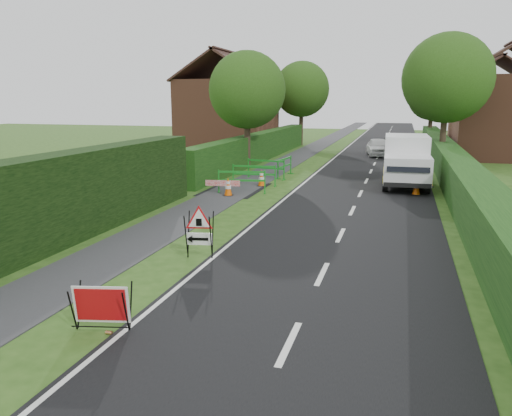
# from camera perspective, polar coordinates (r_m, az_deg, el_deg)

# --- Properties ---
(ground) EXTENTS (120.00, 120.00, 0.00)m
(ground) POSITION_cam_1_polar(r_m,az_deg,el_deg) (11.44, -5.82, -8.03)
(ground) COLOR #284915
(ground) RESTS_ON ground
(road_surface) EXTENTS (6.00, 90.00, 0.02)m
(road_surface) POSITION_cam_1_polar(r_m,az_deg,el_deg) (45.12, 14.32, 6.89)
(road_surface) COLOR black
(road_surface) RESTS_ON ground
(footpath) EXTENTS (2.00, 90.00, 0.02)m
(footpath) POSITION_cam_1_polar(r_m,az_deg,el_deg) (45.65, 7.36, 7.23)
(footpath) COLOR #2D2D30
(footpath) RESTS_ON ground
(hedge_west_near) EXTENTS (1.10, 18.00, 2.50)m
(hedge_west_near) POSITION_cam_1_polar(r_m,az_deg,el_deg) (14.03, -25.19, -5.31)
(hedge_west_near) COLOR black
(hedge_west_near) RESTS_ON ground
(hedge_west_far) EXTENTS (1.00, 24.00, 1.80)m
(hedge_west_far) POSITION_cam_1_polar(r_m,az_deg,el_deg) (33.43, 0.40, 5.49)
(hedge_west_far) COLOR #14380F
(hedge_west_far) RESTS_ON ground
(hedge_east) EXTENTS (1.20, 50.00, 1.50)m
(hedge_east) POSITION_cam_1_polar(r_m,az_deg,el_deg) (26.33, 21.37, 2.80)
(hedge_east) COLOR #14380F
(hedge_east) RESTS_ON ground
(house_west) EXTENTS (7.50, 7.40, 7.88)m
(house_west) POSITION_cam_1_polar(r_m,az_deg,el_deg) (42.35, -3.20, 10.84)
(house_west) COLOR brown
(house_west) RESTS_ON ground
(house_east_a) EXTENTS (7.50, 7.40, 7.88)m
(house_east_a) POSITION_cam_1_polar(r_m,az_deg,el_deg) (38.56, 27.00, 9.40)
(house_east_a) COLOR brown
(house_east_a) RESTS_ON ground
(house_east_b) EXTENTS (7.50, 7.40, 7.88)m
(house_east_b) POSITION_cam_1_polar(r_m,az_deg,el_deg) (52.53, 25.37, 9.98)
(house_east_b) COLOR brown
(house_east_b) RESTS_ON ground
(tree_nw) EXTENTS (4.40, 4.40, 6.70)m
(tree_nw) POSITION_cam_1_polar(r_m,az_deg,el_deg) (29.25, -1.02, 13.32)
(tree_nw) COLOR #2D2116
(tree_nw) RESTS_ON ground
(tree_ne) EXTENTS (5.20, 5.20, 7.79)m
(tree_ne) POSITION_cam_1_polar(r_m,az_deg,el_deg) (32.03, 21.04, 13.68)
(tree_ne) COLOR #2D2116
(tree_ne) RESTS_ON ground
(tree_fw) EXTENTS (4.80, 4.80, 7.24)m
(tree_fw) POSITION_cam_1_polar(r_m,az_deg,el_deg) (44.78, 5.25, 13.36)
(tree_fw) COLOR #2D2116
(tree_fw) RESTS_ON ground
(tree_fe) EXTENTS (4.20, 4.20, 6.33)m
(tree_fe) POSITION_cam_1_polar(r_m,az_deg,el_deg) (47.98, 19.49, 11.93)
(tree_fe) COLOR #2D2116
(tree_fe) RESTS_ON ground
(red_rect_sign) EXTENTS (1.06, 0.79, 0.82)m
(red_rect_sign) POSITION_cam_1_polar(r_m,az_deg,el_deg) (9.20, -17.26, -10.58)
(red_rect_sign) COLOR black
(red_rect_sign) RESTS_ON ground
(triangle_sign) EXTENTS (0.93, 0.93, 1.16)m
(triangle_sign) POSITION_cam_1_polar(r_m,az_deg,el_deg) (12.61, -6.68, -2.28)
(triangle_sign) COLOR black
(triangle_sign) RESTS_ON ground
(works_van) EXTENTS (2.15, 5.13, 2.31)m
(works_van) POSITION_cam_1_polar(r_m,az_deg,el_deg) (24.25, 16.79, 5.29)
(works_van) COLOR silver
(works_van) RESTS_ON ground
(traffic_cone_0) EXTENTS (0.38, 0.38, 0.79)m
(traffic_cone_0) POSITION_cam_1_polar(r_m,az_deg,el_deg) (22.12, 17.86, 2.42)
(traffic_cone_0) COLOR black
(traffic_cone_0) RESTS_ON ground
(traffic_cone_1) EXTENTS (0.38, 0.38, 0.79)m
(traffic_cone_1) POSITION_cam_1_polar(r_m,az_deg,el_deg) (24.45, 19.25, 3.22)
(traffic_cone_1) COLOR black
(traffic_cone_1) RESTS_ON ground
(traffic_cone_2) EXTENTS (0.38, 0.38, 0.79)m
(traffic_cone_2) POSITION_cam_1_polar(r_m,az_deg,el_deg) (25.42, 18.15, 3.61)
(traffic_cone_2) COLOR black
(traffic_cone_2) RESTS_ON ground
(traffic_cone_3) EXTENTS (0.38, 0.38, 0.79)m
(traffic_cone_3) POSITION_cam_1_polar(r_m,az_deg,el_deg) (20.89, -3.21, 2.44)
(traffic_cone_3) COLOR black
(traffic_cone_3) RESTS_ON ground
(traffic_cone_4) EXTENTS (0.38, 0.38, 0.79)m
(traffic_cone_4) POSITION_cam_1_polar(r_m,az_deg,el_deg) (23.20, 0.63, 3.45)
(traffic_cone_4) COLOR black
(traffic_cone_4) RESTS_ON ground
(ped_barrier_0) EXTENTS (2.09, 0.76, 1.00)m
(ped_barrier_0) POSITION_cam_1_polar(r_m,az_deg,el_deg) (21.51, -1.65, 3.38)
(ped_barrier_0) COLOR #167B1E
(ped_barrier_0) RESTS_ON ground
(ped_barrier_1) EXTENTS (2.08, 0.55, 1.00)m
(ped_barrier_1) POSITION_cam_1_polar(r_m,az_deg,el_deg) (23.32, -0.23, 4.08)
(ped_barrier_1) COLOR #167B1E
(ped_barrier_1) RESTS_ON ground
(ped_barrier_2) EXTENTS (2.09, 0.71, 1.00)m
(ped_barrier_2) POSITION_cam_1_polar(r_m,az_deg,el_deg) (25.43, 1.14, 4.77)
(ped_barrier_2) COLOR #167B1E
(ped_barrier_2) RESTS_ON ground
(ped_barrier_3) EXTENTS (0.58, 2.09, 1.00)m
(ped_barrier_3) POSITION_cam_1_polar(r_m,az_deg,el_deg) (26.27, 3.29, 4.99)
(ped_barrier_3) COLOR #167B1E
(ped_barrier_3) RESTS_ON ground
(redwhite_plank) EXTENTS (1.48, 0.30, 0.25)m
(redwhite_plank) POSITION_cam_1_polar(r_m,az_deg,el_deg) (21.54, -3.81, 1.67)
(redwhite_plank) COLOR red
(redwhite_plank) RESTS_ON ground
(litter_can) EXTENTS (0.12, 0.07, 0.07)m
(litter_can) POSITION_cam_1_polar(r_m,az_deg,el_deg) (9.21, -16.43, -13.71)
(litter_can) COLOR #BF7F4C
(litter_can) RESTS_ON ground
(hatchback_car) EXTENTS (2.05, 3.92, 1.27)m
(hatchback_car) POSITION_cam_1_polar(r_m,az_deg,el_deg) (37.03, 13.80, 6.80)
(hatchback_car) COLOR white
(hatchback_car) RESTS_ON ground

